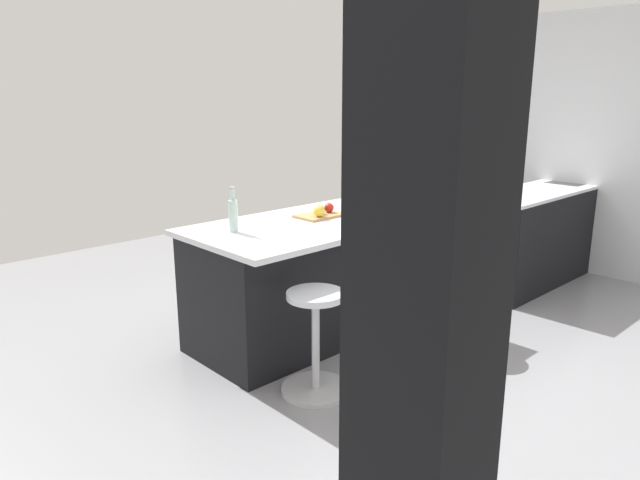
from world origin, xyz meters
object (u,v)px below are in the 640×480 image
(stool_by_window, at_px, (431,299))
(apple_red, at_px, (329,208))
(cutting_board, at_px, (320,215))
(apple_green, at_px, (320,209))
(kitchen_island, at_px, (311,277))
(apple_yellow, at_px, (319,211))
(oven_range, at_px, (426,209))
(stool_middle, at_px, (316,346))
(fruit_bowl, at_px, (364,203))
(water_bottle, at_px, (233,214))

(stool_by_window, height_order, apple_red, apple_red)
(cutting_board, relative_size, apple_green, 5.05)
(kitchen_island, height_order, apple_yellow, apple_yellow)
(oven_range, relative_size, stool_middle, 1.33)
(apple_green, xyz_separation_m, apple_yellow, (0.07, 0.07, 0.01))
(kitchen_island, distance_m, stool_middle, 0.93)
(stool_middle, height_order, apple_red, apple_red)
(stool_by_window, distance_m, apple_green, 1.09)
(fruit_bowl, bearing_deg, stool_middle, 30.79)
(stool_middle, relative_size, apple_green, 9.34)
(kitchen_island, bearing_deg, cutting_board, -162.78)
(kitchen_island, distance_m, water_bottle, 0.86)
(stool_by_window, bearing_deg, apple_yellow, -51.04)
(apple_red, relative_size, water_bottle, 0.24)
(stool_middle, bearing_deg, stool_by_window, 180.00)
(stool_middle, bearing_deg, water_bottle, -87.19)
(stool_middle, xyz_separation_m, fruit_bowl, (-1.22, -0.72, 0.63))
(oven_range, bearing_deg, apple_red, 21.05)
(water_bottle, bearing_deg, apple_red, 176.66)
(cutting_board, bearing_deg, oven_range, -159.67)
(kitchen_island, xyz_separation_m, water_bottle, (0.64, -0.09, 0.57))
(stool_middle, xyz_separation_m, water_bottle, (0.04, -0.78, 0.72))
(stool_by_window, bearing_deg, fruit_bowl, -91.42)
(stool_by_window, relative_size, apple_red, 8.94)
(stool_by_window, bearing_deg, apple_red, -62.73)
(oven_range, height_order, apple_yellow, apple_yellow)
(stool_by_window, xyz_separation_m, fruit_bowl, (-0.02, -0.72, 0.63))
(stool_middle, height_order, cutting_board, cutting_board)
(water_bottle, bearing_deg, apple_green, 176.50)
(apple_green, relative_size, apple_yellow, 0.82)
(oven_range, bearing_deg, stool_middle, 26.80)
(oven_range, distance_m, water_bottle, 3.66)
(water_bottle, distance_m, fruit_bowl, 1.26)
(stool_middle, xyz_separation_m, apple_red, (-0.82, -0.73, 0.65))
(kitchen_island, relative_size, stool_middle, 2.86)
(apple_green, height_order, apple_red, apple_red)
(stool_by_window, relative_size, fruit_bowl, 2.68)
(stool_middle, distance_m, apple_yellow, 1.15)
(kitchen_island, xyz_separation_m, stool_middle, (0.60, 0.69, -0.15))
(apple_red, bearing_deg, oven_range, -158.95)
(oven_range, relative_size, cutting_board, 2.45)
(oven_range, bearing_deg, kitchen_island, 20.20)
(stool_by_window, bearing_deg, cutting_board, -57.07)
(apple_yellow, bearing_deg, stool_middle, 45.43)
(apple_yellow, xyz_separation_m, apple_red, (-0.16, -0.06, -0.01))
(kitchen_island, bearing_deg, stool_middle, 49.14)
(stool_by_window, distance_m, cutting_board, 1.06)
(oven_range, height_order, kitchen_island, kitchen_island)
(apple_green, bearing_deg, water_bottle, -3.50)
(fruit_bowl, bearing_deg, water_bottle, -2.53)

